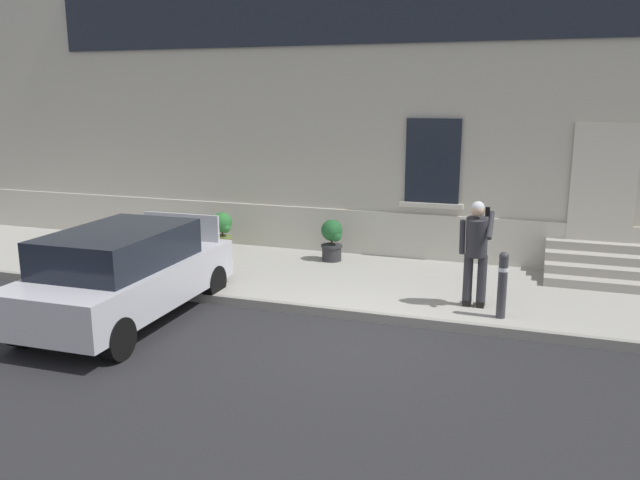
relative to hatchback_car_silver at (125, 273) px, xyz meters
The scene contains 10 objects.
ground_plane 3.77m from the hatchback_car_silver, ahead, with size 80.00×80.00×0.00m, color #232326.
sidewalk 4.85m from the hatchback_car_silver, 39.99° to the left, with size 24.00×3.60×0.15m, color #99968E.
curb_edge 3.94m from the hatchback_car_silver, 18.41° to the left, with size 24.00×0.12×0.15m, color gray.
building_facade 7.30m from the hatchback_car_silver, 56.53° to the left, with size 24.00×1.52×7.50m.
entrance_stoop 8.41m from the hatchback_car_silver, 31.60° to the left, with size 1.87×1.28×0.64m.
hatchback_car_silver is the anchor object (origin of this frame).
bollard_near_person 5.84m from the hatchback_car_silver, 16.23° to the left, with size 0.15×0.15×1.04m.
person_on_phone 5.55m from the hatchback_car_silver, 21.34° to the left, with size 0.51×0.50×1.75m.
planter_olive 4.16m from the hatchback_car_silver, 96.29° to the left, with size 0.44×0.44×0.86m.
planter_charcoal 4.61m from the hatchback_car_silver, 63.27° to the left, with size 0.44×0.44×0.86m.
Camera 1 is at (2.38, -8.46, 3.50)m, focal length 36.14 mm.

